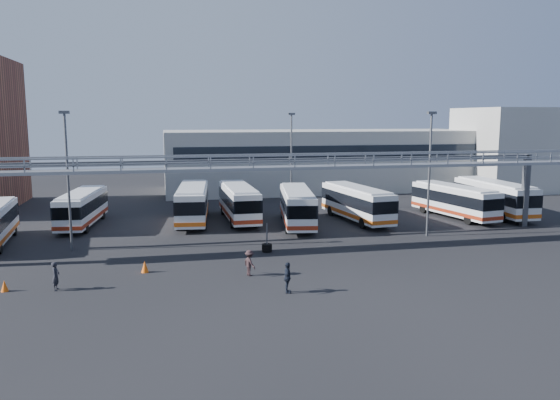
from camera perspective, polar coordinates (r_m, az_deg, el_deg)
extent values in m
plane|color=black|center=(36.26, 3.09, -6.96)|extent=(140.00, 140.00, 0.00)
cube|color=gray|center=(39.94, 1.27, 3.40)|extent=(50.00, 1.80, 0.22)
cube|color=gray|center=(39.04, 1.56, 4.68)|extent=(50.00, 0.10, 0.10)
cube|color=gray|center=(40.69, 0.99, 4.84)|extent=(50.00, 0.10, 0.10)
cube|color=#4C4F54|center=(43.81, 0.05, 4.13)|extent=(45.00, 0.50, 0.35)
cube|color=#9E9E99|center=(74.99, 4.32, 4.21)|extent=(42.00, 14.00, 8.00)
cube|color=#B2B2AD|center=(81.04, 23.59, 4.91)|extent=(14.00, 12.00, 11.00)
cylinder|color=#4C4F54|center=(42.48, -21.25, 1.64)|extent=(0.18, 0.18, 10.00)
cube|color=#4C4F54|center=(42.22, -21.63, 8.52)|extent=(0.70, 0.35, 0.22)
cylinder|color=#4C4F54|center=(46.15, 15.32, 2.43)|extent=(0.18, 0.18, 10.00)
cube|color=#4C4F54|center=(45.91, 15.58, 8.77)|extent=(0.70, 0.35, 0.22)
cylinder|color=#4C4F54|center=(57.44, 1.19, 3.89)|extent=(0.18, 0.18, 10.00)
cube|color=#4C4F54|center=(57.24, 1.21, 8.99)|extent=(0.70, 0.35, 0.22)
cylinder|color=black|center=(50.52, -26.01, -2.84)|extent=(0.36, 0.95, 0.93)
cube|color=white|center=(52.32, -19.96, -0.72)|extent=(3.46, 10.49, 2.57)
cube|color=black|center=(52.28, -19.98, -0.39)|extent=(3.53, 10.56, 1.03)
cube|color=maroon|center=(52.47, -19.91, -1.71)|extent=(3.52, 10.55, 0.33)
cube|color=white|center=(52.13, -20.03, 0.75)|extent=(3.12, 9.44, 0.15)
cylinder|color=black|center=(49.68, -21.97, -2.76)|extent=(0.38, 0.96, 0.94)
cylinder|color=black|center=(49.13, -19.62, -2.76)|extent=(0.38, 0.96, 0.94)
cylinder|color=black|center=(55.93, -20.13, -1.45)|extent=(0.38, 0.96, 0.94)
cylinder|color=black|center=(55.44, -18.02, -1.43)|extent=(0.38, 0.96, 0.94)
cube|color=white|center=(51.53, -9.10, -0.26)|extent=(3.72, 11.49, 2.82)
cube|color=black|center=(51.48, -9.11, 0.10)|extent=(3.78, 11.56, 1.13)
cube|color=#C15312|center=(51.69, -9.08, -1.36)|extent=(3.77, 11.55, 0.36)
cube|color=white|center=(51.32, -9.14, 1.38)|extent=(3.35, 10.34, 0.16)
cylinder|color=black|center=(48.28, -10.65, -2.54)|extent=(0.41, 1.05, 1.03)
cylinder|color=black|center=(48.16, -7.89, -2.50)|extent=(0.41, 1.05, 1.03)
cylinder|color=black|center=(55.37, -10.10, -1.10)|extent=(0.41, 1.05, 1.03)
cylinder|color=black|center=(55.26, -7.69, -1.06)|extent=(0.41, 1.05, 1.03)
cube|color=white|center=(51.96, -4.33, -0.17)|extent=(2.59, 10.97, 2.74)
cube|color=black|center=(51.91, -4.33, 0.18)|extent=(2.65, 11.03, 1.09)
cube|color=maroon|center=(52.12, -4.32, -1.22)|extent=(2.64, 11.02, 0.35)
cube|color=white|center=(51.76, -4.35, 1.42)|extent=(2.33, 9.87, 0.16)
cylinder|color=black|center=(48.61, -5.01, -2.36)|extent=(0.31, 1.00, 1.00)
cylinder|color=black|center=(48.96, -2.40, -2.26)|extent=(0.31, 1.00, 1.00)
cylinder|color=black|center=(55.45, -5.99, -1.01)|extent=(0.31, 1.00, 1.00)
cylinder|color=black|center=(55.76, -3.70, -0.93)|extent=(0.31, 1.00, 1.00)
cube|color=white|center=(49.45, 1.79, -0.60)|extent=(4.20, 11.17, 2.73)
cube|color=black|center=(49.40, 1.79, -0.23)|extent=(4.27, 11.24, 1.09)
cube|color=maroon|center=(49.61, 1.78, -1.71)|extent=(4.26, 11.23, 0.35)
cube|color=white|center=(49.24, 1.80, 1.06)|extent=(3.78, 10.05, 0.16)
cylinder|color=black|center=(46.18, 0.75, -2.92)|extent=(0.45, 1.03, 0.99)
cylinder|color=black|center=(46.37, 3.52, -2.88)|extent=(0.45, 1.03, 0.99)
cylinder|color=black|center=(53.02, 0.26, -1.41)|extent=(0.45, 1.03, 0.99)
cylinder|color=black|center=(53.20, 2.67, -1.39)|extent=(0.45, 1.03, 0.99)
cube|color=white|center=(51.97, 8.01, -0.26)|extent=(3.69, 10.98, 2.69)
cube|color=black|center=(51.92, 8.02, 0.09)|extent=(3.76, 11.04, 1.08)
cube|color=#C15312|center=(52.12, 7.99, -1.30)|extent=(3.75, 11.03, 0.34)
cube|color=white|center=(51.77, 8.05, 1.30)|extent=(3.32, 9.88, 0.16)
cylinder|color=black|center=(48.68, 8.66, -2.43)|extent=(0.41, 1.01, 0.98)
cylinder|color=black|center=(49.72, 10.91, -2.25)|extent=(0.41, 1.01, 0.98)
cylinder|color=black|center=(54.77, 5.33, -1.13)|extent=(0.41, 1.01, 0.98)
cylinder|color=black|center=(55.70, 7.40, -1.00)|extent=(0.41, 1.01, 0.98)
cube|color=white|center=(55.82, 17.74, -0.03)|extent=(4.11, 10.73, 2.62)
cube|color=black|center=(55.78, 17.75, 0.29)|extent=(4.18, 10.80, 1.05)
cube|color=maroon|center=(55.96, 17.70, -0.97)|extent=(4.17, 10.79, 0.33)
cube|color=white|center=(55.64, 17.80, 1.38)|extent=(3.70, 9.66, 0.15)
cylinder|color=black|center=(52.82, 19.09, -1.95)|extent=(0.44, 0.99, 0.95)
cylinder|color=black|center=(54.23, 20.80, -1.78)|extent=(0.44, 0.99, 0.95)
cylinder|color=black|center=(57.96, 14.76, -0.86)|extent=(0.44, 0.99, 0.95)
cylinder|color=black|center=(59.25, 16.42, -0.72)|extent=(0.44, 0.99, 0.95)
cube|color=white|center=(58.53, 21.45, 0.30)|extent=(2.88, 11.36, 2.82)
cube|color=black|center=(58.48, 21.46, 0.63)|extent=(2.94, 11.42, 1.13)
cube|color=#C15312|center=(58.67, 21.39, -0.66)|extent=(2.93, 11.41, 0.36)
cube|color=white|center=(58.35, 21.53, 1.75)|extent=(2.59, 10.22, 0.16)
cylinder|color=black|center=(55.11, 22.32, -1.66)|extent=(0.34, 1.03, 1.03)
cylinder|color=black|center=(56.40, 24.31, -1.56)|extent=(0.34, 1.03, 1.03)
cylinder|color=black|center=(61.20, 18.67, -0.50)|extent=(0.34, 1.03, 1.03)
cylinder|color=black|center=(62.37, 20.54, -0.43)|extent=(0.34, 1.03, 1.03)
imported|color=black|center=(33.71, -22.39, -7.36)|extent=(0.46, 0.65, 1.65)
imported|color=#2E1F20|center=(34.07, -3.19, -6.58)|extent=(0.97, 1.20, 1.61)
imported|color=black|center=(30.74, 0.79, -8.12)|extent=(0.63, 1.09, 1.75)
cone|color=#EA5A0D|center=(34.81, -26.84, -8.01)|extent=(0.44, 0.44, 0.65)
cone|color=#EA5A0D|center=(35.84, -13.94, -6.77)|extent=(0.58, 0.58, 0.75)
cylinder|color=black|center=(40.04, -1.37, -5.29)|extent=(0.74, 0.74, 0.18)
cylinder|color=black|center=(40.00, -1.37, -5.02)|extent=(0.74, 0.74, 0.18)
cylinder|color=black|center=(39.95, -1.37, -4.75)|extent=(0.74, 0.74, 0.18)
cylinder|color=#4C4F54|center=(39.83, -1.38, -3.96)|extent=(0.11, 0.11, 2.11)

